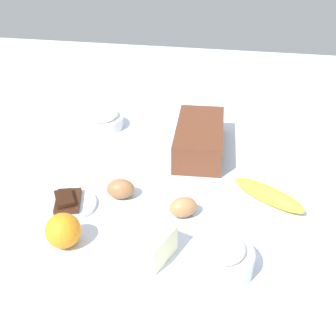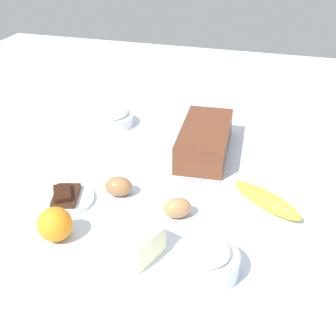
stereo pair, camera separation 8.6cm
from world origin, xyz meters
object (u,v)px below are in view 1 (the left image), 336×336
(loaf_pan, at_px, (199,138))
(chocolate_plate, at_px, (68,203))
(flour_bowl, at_px, (221,257))
(butter_block, at_px, (153,245))
(sugar_bowl, at_px, (101,119))
(banana, at_px, (269,195))
(egg_beside_bowl, at_px, (183,207))
(orange_fruit, at_px, (63,231))
(egg_near_butter, at_px, (121,189))

(loaf_pan, xyz_separation_m, chocolate_plate, (0.33, -0.27, -0.03))
(flour_bowl, relative_size, butter_block, 1.42)
(sugar_bowl, xyz_separation_m, banana, (0.31, 0.52, -0.01))
(chocolate_plate, bearing_deg, egg_beside_bowl, 93.69)
(loaf_pan, height_order, egg_beside_bowl, loaf_pan)
(orange_fruit, bearing_deg, chocolate_plate, -160.89)
(butter_block, relative_size, egg_near_butter, 1.35)
(flour_bowl, xyz_separation_m, sugar_bowl, (-0.56, -0.42, -0.00))
(loaf_pan, bearing_deg, orange_fruit, -30.17)
(chocolate_plate, bearing_deg, sugar_bowl, -172.37)
(loaf_pan, xyz_separation_m, butter_block, (0.45, -0.03, -0.01))
(sugar_bowl, relative_size, chocolate_plate, 1.05)
(loaf_pan, distance_m, egg_beside_bowl, 0.31)
(banana, bearing_deg, flour_bowl, -20.64)
(orange_fruit, relative_size, egg_beside_bowl, 1.15)
(egg_near_butter, bearing_deg, banana, 97.80)
(egg_beside_bowl, bearing_deg, sugar_bowl, -141.17)
(chocolate_plate, bearing_deg, orange_fruit, 19.11)
(flour_bowl, distance_m, sugar_bowl, 0.70)
(flour_bowl, relative_size, sugar_bowl, 0.94)
(banana, xyz_separation_m, chocolate_plate, (0.11, -0.46, -0.01))
(loaf_pan, bearing_deg, butter_block, -8.36)
(banana, bearing_deg, sugar_bowl, -121.36)
(orange_fruit, relative_size, egg_near_butter, 1.10)
(loaf_pan, xyz_separation_m, banana, (0.22, 0.19, -0.02))
(egg_near_butter, distance_m, chocolate_plate, 0.13)
(chocolate_plate, bearing_deg, butter_block, 61.09)
(orange_fruit, bearing_deg, loaf_pan, 153.82)
(orange_fruit, bearing_deg, egg_beside_bowl, 122.47)
(butter_block, distance_m, chocolate_plate, 0.27)
(banana, relative_size, chocolate_plate, 1.46)
(flour_bowl, bearing_deg, orange_fruit, -91.89)
(orange_fruit, xyz_separation_m, egg_near_butter, (-0.19, 0.07, -0.01))
(orange_fruit, distance_m, chocolate_plate, 0.14)
(sugar_bowl, xyz_separation_m, chocolate_plate, (0.42, 0.06, -0.02))
(loaf_pan, height_order, butter_block, loaf_pan)
(egg_beside_bowl, xyz_separation_m, chocolate_plate, (0.02, -0.27, -0.01))
(banana, height_order, orange_fruit, orange_fruit)
(flour_bowl, height_order, egg_beside_bowl, flour_bowl)
(flour_bowl, xyz_separation_m, orange_fruit, (-0.01, -0.32, 0.01))
(butter_block, bearing_deg, egg_near_butter, -147.37)
(flour_bowl, height_order, butter_block, flour_bowl)
(banana, height_order, egg_beside_bowl, egg_beside_bowl)
(banana, distance_m, orange_fruit, 0.48)
(loaf_pan, distance_m, chocolate_plate, 0.42)
(orange_fruit, xyz_separation_m, butter_block, (0.00, 0.19, -0.01))
(flour_bowl, bearing_deg, egg_beside_bowl, -147.72)
(banana, distance_m, egg_beside_bowl, 0.21)
(banana, xyz_separation_m, egg_beside_bowl, (0.09, -0.19, 0.00))
(orange_fruit, bearing_deg, sugar_bowl, -169.64)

